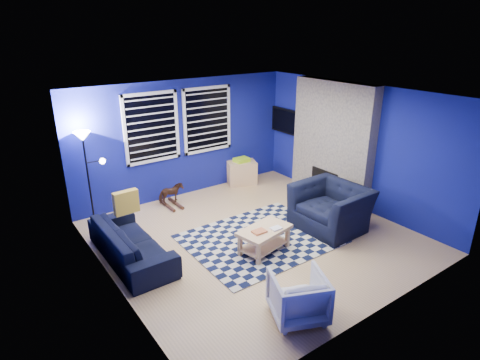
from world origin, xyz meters
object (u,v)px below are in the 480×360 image
(armchair_big, at_px, (331,208))
(coffee_table, at_px, (264,235))
(rocking_horse, at_px, (171,194))
(sofa, at_px, (131,242))
(tv, at_px, (287,121))
(cabinet, at_px, (242,172))
(armchair_bent, at_px, (298,296))
(floor_lamp, at_px, (85,149))

(armchair_big, xyz_separation_m, coffee_table, (-1.52, 0.04, -0.10))
(rocking_horse, bearing_deg, sofa, 137.06)
(sofa, xyz_separation_m, coffee_table, (1.86, -1.07, 0.02))
(tv, height_order, coffee_table, tv)
(armchair_big, bearing_deg, cabinet, 178.53)
(coffee_table, bearing_deg, tv, 43.22)
(rocking_horse, distance_m, coffee_table, 2.56)
(rocking_horse, bearing_deg, tv, -89.59)
(tv, distance_m, rocking_horse, 3.26)
(sofa, distance_m, coffee_table, 2.15)
(tv, xyz_separation_m, coffee_table, (-2.62, -2.47, -1.09))
(rocking_horse, height_order, cabinet, cabinet)
(sofa, bearing_deg, coffee_table, -120.37)
(tv, height_order, cabinet, tv)
(armchair_big, relative_size, cabinet, 1.62)
(sofa, distance_m, rocking_horse, 2.03)
(armchair_bent, height_order, coffee_table, armchair_bent)
(cabinet, height_order, floor_lamp, floor_lamp)
(armchair_bent, xyz_separation_m, cabinet, (2.15, 4.21, -0.03))
(sofa, relative_size, floor_lamp, 1.12)
(rocking_horse, distance_m, floor_lamp, 1.92)
(tv, distance_m, armchair_big, 2.91)
(tv, xyz_separation_m, sofa, (-4.48, -1.39, -1.11))
(rocking_horse, bearing_deg, floor_lamp, 84.33)
(cabinet, bearing_deg, sofa, -132.81)
(floor_lamp, bearing_deg, armchair_big, -38.35)
(coffee_table, height_order, floor_lamp, floor_lamp)
(sofa, xyz_separation_m, cabinet, (3.35, 1.64, -0.01))
(sofa, distance_m, floor_lamp, 2.01)
(armchair_big, bearing_deg, floor_lamp, -130.42)
(tv, relative_size, coffee_table, 1.03)
(coffee_table, bearing_deg, sofa, 149.97)
(rocking_horse, xyz_separation_m, coffee_table, (0.44, -2.52, 0.03))
(sofa, height_order, coffee_table, sofa)
(coffee_table, distance_m, floor_lamp, 3.53)
(armchair_big, distance_m, armchair_bent, 2.62)
(tv, xyz_separation_m, rocking_horse, (-3.06, 0.06, -1.12))
(coffee_table, bearing_deg, armchair_big, -1.40)
(tv, distance_m, sofa, 4.82)
(sofa, relative_size, rocking_horse, 3.95)
(tv, height_order, armchair_big, tv)
(armchair_bent, relative_size, cabinet, 0.89)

